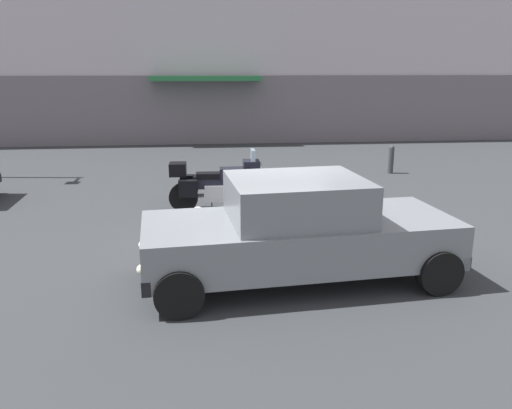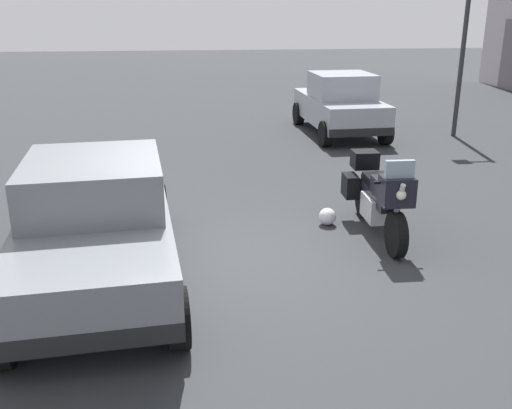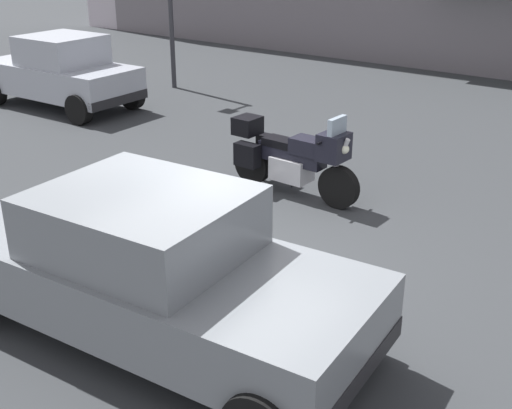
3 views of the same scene
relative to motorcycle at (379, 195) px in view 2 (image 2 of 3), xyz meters
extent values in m
plane|color=#2D3033|center=(0.74, -2.53, -0.62)|extent=(80.00, 80.00, 0.00)
cylinder|color=black|center=(0.86, -0.02, -0.30)|extent=(0.64, 0.15, 0.64)
cylinder|color=black|center=(-0.76, 0.01, -0.30)|extent=(0.64, 0.15, 0.64)
cylinder|color=#B7B7BC|center=(0.84, -0.02, 0.13)|extent=(0.33, 0.08, 0.68)
cube|color=#B7B7BC|center=(0.01, 0.00, -0.20)|extent=(0.61, 0.41, 0.36)
cube|color=black|center=(0.01, 0.00, 0.04)|extent=(1.11, 0.30, 0.28)
cube|color=black|center=(0.31, -0.01, 0.22)|extent=(0.53, 0.35, 0.24)
cube|color=black|center=(-0.19, 0.00, 0.18)|extent=(0.57, 0.31, 0.12)
cube|color=black|center=(0.74, -0.02, 0.30)|extent=(0.37, 0.45, 0.40)
cube|color=#8C9EAD|center=(0.78, -0.02, 0.60)|extent=(0.09, 0.40, 0.28)
sphere|color=#EAEACC|center=(0.92, -0.02, 0.30)|extent=(0.14, 0.14, 0.14)
cylinder|color=black|center=(0.66, -0.01, 0.40)|extent=(0.05, 0.62, 0.04)
cylinder|color=#B7B7BC|center=(-0.59, 0.21, -0.32)|extent=(0.55, 0.10, 0.09)
cube|color=black|center=(-0.64, 0.29, -0.04)|extent=(0.40, 0.21, 0.36)
cube|color=black|center=(-0.65, -0.27, -0.04)|extent=(0.40, 0.21, 0.36)
cube|color=black|center=(-0.86, 0.01, 0.33)|extent=(0.37, 0.41, 0.28)
cylinder|color=black|center=(-0.14, 0.18, -0.47)|extent=(0.03, 0.13, 0.29)
sphere|color=silver|center=(-0.45, -0.67, -0.48)|extent=(0.28, 0.28, 0.28)
cube|color=#9EA3AD|center=(-7.25, 1.25, 0.04)|extent=(3.87, 1.81, 0.68)
cube|color=#9EA3AD|center=(-7.10, 1.25, 0.70)|extent=(1.67, 1.58, 0.64)
cube|color=#8C9EAD|center=(-7.85, 1.22, 0.70)|extent=(0.12, 1.40, 0.54)
cube|color=#8C9EAD|center=(-6.35, 1.29, 0.70)|extent=(0.12, 1.40, 0.51)
cube|color=black|center=(-9.10, 1.16, -0.20)|extent=(0.19, 1.64, 0.20)
cube|color=black|center=(-5.40, 1.33, -0.20)|extent=(0.19, 1.64, 0.20)
cylinder|color=black|center=(-8.66, 0.40, -0.30)|extent=(0.65, 0.25, 0.64)
cylinder|color=black|center=(-8.73, 1.96, -0.30)|extent=(0.65, 0.25, 0.64)
cylinder|color=black|center=(-5.77, 0.53, -0.30)|extent=(0.65, 0.25, 0.64)
cylinder|color=black|center=(-5.84, 2.09, -0.30)|extent=(0.65, 0.25, 0.64)
sphere|color=silver|center=(-9.13, 0.71, -0.08)|extent=(0.14, 0.14, 0.14)
sphere|color=silver|center=(-9.17, 1.61, -0.08)|extent=(0.14, 0.14, 0.14)
cube|color=slate|center=(1.06, -3.99, 0.02)|extent=(4.64, 2.16, 0.64)
cube|color=slate|center=(1.01, -4.00, 0.64)|extent=(2.04, 1.79, 0.60)
cube|color=#8C9EAD|center=(0.11, -4.08, 0.64)|extent=(0.20, 1.50, 0.51)
cube|color=#8C9EAD|center=(1.91, -3.92, 0.64)|extent=(0.20, 1.50, 0.48)
cube|color=black|center=(-1.13, -4.19, -0.20)|extent=(0.28, 1.76, 0.20)
cube|color=black|center=(3.25, -3.79, -0.20)|extent=(0.28, 1.76, 0.20)
cylinder|color=black|center=(-0.66, -4.99, -0.30)|extent=(0.66, 0.28, 0.64)
cylinder|color=black|center=(-0.81, -3.32, -0.30)|extent=(0.66, 0.28, 0.64)
cylinder|color=black|center=(2.93, -4.67, -0.30)|extent=(0.66, 0.28, 0.64)
cylinder|color=black|center=(2.78, -2.99, -0.30)|extent=(0.66, 0.28, 0.64)
sphere|color=silver|center=(-1.14, -4.68, -0.08)|extent=(0.14, 0.14, 0.14)
sphere|color=silver|center=(-1.23, -3.72, -0.08)|extent=(0.14, 0.14, 0.14)
cylinder|color=#2D2D33|center=(-6.60, 4.25, 1.59)|extent=(0.12, 0.12, 4.42)
camera|label=1|loc=(-0.30, -10.92, 2.44)|focal=35.48mm
camera|label=2|loc=(7.99, -2.80, 2.69)|focal=40.60mm
camera|label=3|loc=(5.22, -7.76, 3.18)|focal=45.34mm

